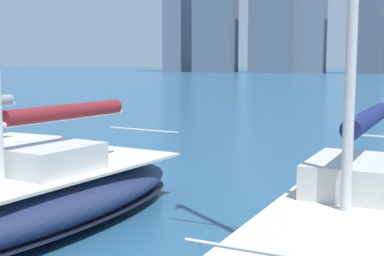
{
  "coord_description": "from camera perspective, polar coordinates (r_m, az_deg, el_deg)",
  "views": [
    {
      "loc": [
        -3.74,
        0.98,
        3.33
      ],
      "look_at": [
        0.2,
        -7.16,
        2.2
      ],
      "focal_mm": 50.0,
      "sensor_mm": 36.0,
      "label": 1
    }
  ],
  "objects": [
    {
      "name": "sailboat_maroon",
      "position": [
        11.17,
        -16.91,
        -7.2
      ],
      "size": [
        3.65,
        8.79,
        9.89
      ],
      "color": "navy",
      "rests_on": "ground"
    },
    {
      "name": "sailboat_navy",
      "position": [
        9.09,
        16.76,
        -10.26
      ],
      "size": [
        2.76,
        9.13,
        10.7
      ],
      "color": "white",
      "rests_on": "ground"
    }
  ]
}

